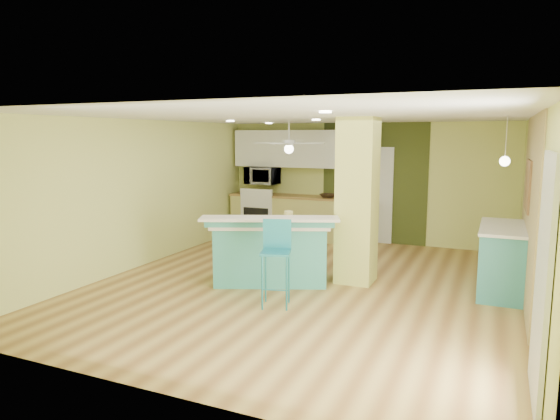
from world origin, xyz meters
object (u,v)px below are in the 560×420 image
(side_counter, at_px, (502,259))
(fruit_bowl, at_px, (328,196))
(canister, at_px, (289,216))
(peninsula, at_px, (271,250))
(bar_stool, at_px, (276,249))

(side_counter, bearing_deg, fruit_bowl, 145.82)
(fruit_bowl, distance_m, canister, 2.98)
(peninsula, distance_m, fruit_bowl, 3.22)
(canister, bearing_deg, peninsula, -134.68)
(fruit_bowl, relative_size, canister, 2.06)
(fruit_bowl, bearing_deg, peninsula, -87.55)
(peninsula, relative_size, bar_stool, 1.88)
(bar_stool, xyz_separation_m, side_counter, (2.73, 1.80, -0.28))
(bar_stool, bearing_deg, canister, 87.44)
(bar_stool, xyz_separation_m, fruit_bowl, (-0.65, 4.09, 0.22))
(side_counter, bearing_deg, bar_stool, -146.61)
(side_counter, distance_m, canister, 3.15)
(peninsula, xyz_separation_m, canister, (0.21, 0.21, 0.51))
(bar_stool, height_order, canister, bar_stool)
(peninsula, relative_size, fruit_bowl, 6.51)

